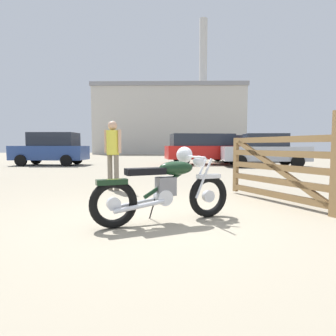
% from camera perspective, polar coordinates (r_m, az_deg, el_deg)
% --- Properties ---
extents(ground_plane, '(80.00, 80.00, 0.00)m').
position_cam_1_polar(ground_plane, '(4.32, 0.43, -9.98)').
color(ground_plane, gray).
extents(vintage_motorcycle, '(1.98, 1.00, 1.07)m').
position_cam_1_polar(vintage_motorcycle, '(4.07, -0.16, -3.82)').
color(vintage_motorcycle, black).
rests_on(vintage_motorcycle, ground_plane).
extents(timber_gate, '(1.11, 2.39, 1.60)m').
position_cam_1_polar(timber_gate, '(5.55, 22.94, 0.25)').
color(timber_gate, olive).
rests_on(timber_gate, ground_plane).
extents(bystander, '(0.43, 0.30, 1.66)m').
position_cam_1_polar(bystander, '(6.99, -10.90, 3.91)').
color(bystander, '#706656').
rests_on(bystander, ground_plane).
extents(blue_hatchback_right, '(4.84, 2.28, 1.74)m').
position_cam_1_polar(blue_hatchback_right, '(16.70, 7.34, 3.98)').
color(blue_hatchback_right, black).
rests_on(blue_hatchback_right, ground_plane).
extents(dark_sedan_left, '(4.35, 2.25, 1.67)m').
position_cam_1_polar(dark_sedan_left, '(15.40, 18.56, 3.35)').
color(dark_sedan_left, black).
rests_on(dark_sedan_left, ground_plane).
extents(white_estate_far, '(4.84, 2.30, 1.74)m').
position_cam_1_polar(white_estate_far, '(19.80, 14.47, 3.94)').
color(white_estate_far, black).
rests_on(white_estate_far, ground_plane).
extents(red_hatchback_near, '(4.01, 2.04, 1.78)m').
position_cam_1_polar(red_hatchback_near, '(17.00, -22.13, 3.61)').
color(red_hatchback_near, black).
rests_on(red_hatchback_near, ground_plane).
extents(industrial_building, '(19.67, 14.18, 18.43)m').
position_cam_1_polar(industrial_building, '(40.98, 0.36, 9.12)').
color(industrial_building, beige).
rests_on(industrial_building, ground_plane).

